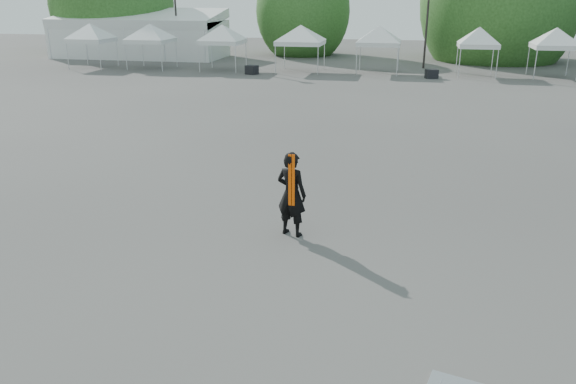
# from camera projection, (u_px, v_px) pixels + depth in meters

# --- Properties ---
(ground) EXTENTS (120.00, 120.00, 0.00)m
(ground) POSITION_uv_depth(u_px,v_px,m) (326.00, 217.00, 14.55)
(ground) COLOR #474442
(ground) RESTS_ON ground
(marquee) EXTENTS (15.00, 6.25, 4.23)m
(marquee) POSITION_uv_depth(u_px,v_px,m) (140.00, 35.00, 50.44)
(marquee) COLOR silver
(marquee) RESTS_ON ground
(tree_far_w) EXTENTS (4.80, 4.80, 7.30)m
(tree_far_w) POSITION_uv_depth(u_px,v_px,m) (113.00, 4.00, 53.12)
(tree_far_w) COLOR #382314
(tree_far_w) RESTS_ON ground
(tree_mid_w) EXTENTS (4.16, 4.16, 6.33)m
(tree_mid_w) POSITION_uv_depth(u_px,v_px,m) (303.00, 11.00, 51.68)
(tree_mid_w) COLOR #382314
(tree_mid_w) RESTS_ON ground
(tree_mid_e) EXTENTS (5.12, 5.12, 7.79)m
(tree_mid_e) POSITION_uv_depth(u_px,v_px,m) (500.00, 1.00, 47.15)
(tree_mid_e) COLOR #382314
(tree_mid_e) RESTS_ON ground
(tent_a) EXTENTS (4.08, 4.08, 3.88)m
(tent_a) POSITION_uv_depth(u_px,v_px,m) (90.00, 27.00, 42.84)
(tent_a) COLOR silver
(tent_a) RESTS_ON ground
(tent_b) EXTENTS (4.30, 4.30, 3.88)m
(tent_b) POSITION_uv_depth(u_px,v_px,m) (150.00, 27.00, 42.28)
(tent_b) COLOR silver
(tent_b) RESTS_ON ground
(tent_c) EXTENTS (4.21, 4.21, 3.88)m
(tent_c) POSITION_uv_depth(u_px,v_px,m) (222.00, 28.00, 41.26)
(tent_c) COLOR silver
(tent_c) RESTS_ON ground
(tent_d) EXTENTS (4.66, 4.66, 3.88)m
(tent_d) POSITION_uv_depth(u_px,v_px,m) (301.00, 29.00, 40.67)
(tent_d) COLOR silver
(tent_d) RESTS_ON ground
(tent_e) EXTENTS (4.30, 4.30, 3.88)m
(tent_e) POSITION_uv_depth(u_px,v_px,m) (380.00, 29.00, 39.92)
(tent_e) COLOR silver
(tent_e) RESTS_ON ground
(tent_f) EXTENTS (3.74, 3.74, 3.88)m
(tent_f) POSITION_uv_depth(u_px,v_px,m) (480.00, 31.00, 38.44)
(tent_f) COLOR silver
(tent_f) RESTS_ON ground
(tent_g) EXTENTS (4.04, 4.04, 3.88)m
(tent_g) POSITION_uv_depth(u_px,v_px,m) (557.00, 32.00, 37.67)
(tent_g) COLOR silver
(tent_g) RESTS_ON ground
(man) EXTENTS (0.87, 0.70, 2.06)m
(man) POSITION_uv_depth(u_px,v_px,m) (291.00, 194.00, 13.18)
(man) COLOR black
(man) RESTS_ON ground
(crate_west) EXTENTS (0.99, 0.91, 0.63)m
(crate_west) POSITION_uv_depth(u_px,v_px,m) (252.00, 70.00, 40.12)
(crate_west) COLOR black
(crate_west) RESTS_ON ground
(crate_mid) EXTENTS (0.94, 0.83, 0.61)m
(crate_mid) POSITION_uv_depth(u_px,v_px,m) (432.00, 74.00, 38.18)
(crate_mid) COLOR black
(crate_mid) RESTS_ON ground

